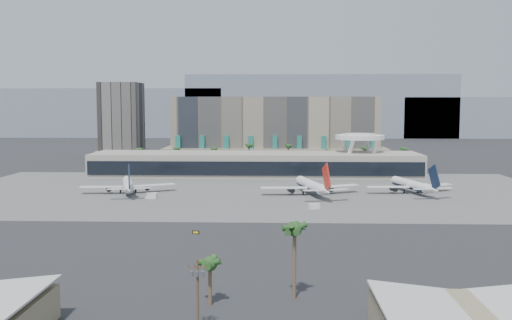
{
  "coord_description": "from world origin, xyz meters",
  "views": [
    {
      "loc": [
        10.9,
        -186.93,
        37.25
      ],
      "look_at": [
        2.75,
        40.0,
        15.05
      ],
      "focal_mm": 40.0,
      "sensor_mm": 36.0,
      "label": 1
    }
  ],
  "objects_px": {
    "airliner_left": "(128,185)",
    "airliner_right": "(412,185)",
    "airliner_centre": "(312,186)",
    "service_vehicle_b": "(314,206)",
    "utility_pole": "(198,288)",
    "taxiway_sign": "(196,232)",
    "service_vehicle_a": "(151,196)"
  },
  "relations": [
    {
      "from": "utility_pole",
      "to": "airliner_right",
      "type": "relative_size",
      "value": 0.3
    },
    {
      "from": "utility_pole",
      "to": "taxiway_sign",
      "type": "distance_m",
      "value": 71.06
    },
    {
      "from": "airliner_centre",
      "to": "service_vehicle_b",
      "type": "distance_m",
      "value": 32.2
    },
    {
      "from": "airliner_centre",
      "to": "airliner_left",
      "type": "bearing_deg",
      "value": 164.73
    },
    {
      "from": "airliner_centre",
      "to": "airliner_right",
      "type": "distance_m",
      "value": 42.9
    },
    {
      "from": "utility_pole",
      "to": "airliner_left",
      "type": "bearing_deg",
      "value": 108.9
    },
    {
      "from": "utility_pole",
      "to": "airliner_right",
      "type": "distance_m",
      "value": 164.35
    },
    {
      "from": "airliner_left",
      "to": "service_vehicle_a",
      "type": "distance_m",
      "value": 18.27
    },
    {
      "from": "taxiway_sign",
      "to": "airliner_left",
      "type": "bearing_deg",
      "value": 120.21
    },
    {
      "from": "airliner_left",
      "to": "airliner_right",
      "type": "height_order",
      "value": "airliner_left"
    },
    {
      "from": "airliner_left",
      "to": "service_vehicle_b",
      "type": "bearing_deg",
      "value": -40.06
    },
    {
      "from": "airliner_left",
      "to": "utility_pole",
      "type": "bearing_deg",
      "value": -87.4
    },
    {
      "from": "airliner_right",
      "to": "taxiway_sign",
      "type": "distance_m",
      "value": 112.46
    },
    {
      "from": "airliner_centre",
      "to": "service_vehicle_a",
      "type": "relative_size",
      "value": 9.01
    },
    {
      "from": "airliner_centre",
      "to": "service_vehicle_a",
      "type": "height_order",
      "value": "airliner_centre"
    },
    {
      "from": "utility_pole",
      "to": "taxiway_sign",
      "type": "xyz_separation_m",
      "value": [
        -10.3,
        69.99,
        -6.67
      ]
    },
    {
      "from": "airliner_centre",
      "to": "service_vehicle_b",
      "type": "height_order",
      "value": "airliner_centre"
    },
    {
      "from": "airliner_right",
      "to": "service_vehicle_a",
      "type": "bearing_deg",
      "value": 173.35
    },
    {
      "from": "utility_pole",
      "to": "service_vehicle_a",
      "type": "relative_size",
      "value": 2.51
    },
    {
      "from": "taxiway_sign",
      "to": "airliner_right",
      "type": "bearing_deg",
      "value": 46.85
    },
    {
      "from": "service_vehicle_a",
      "to": "utility_pole",
      "type": "bearing_deg",
      "value": -61.64
    },
    {
      "from": "utility_pole",
      "to": "service_vehicle_b",
      "type": "distance_m",
      "value": 114.14
    },
    {
      "from": "airliner_left",
      "to": "airliner_centre",
      "type": "height_order",
      "value": "airliner_centre"
    },
    {
      "from": "airliner_centre",
      "to": "taxiway_sign",
      "type": "distance_m",
      "value": 82.2
    },
    {
      "from": "airliner_left",
      "to": "taxiway_sign",
      "type": "height_order",
      "value": "airliner_left"
    },
    {
      "from": "service_vehicle_a",
      "to": "taxiway_sign",
      "type": "height_order",
      "value": "service_vehicle_a"
    },
    {
      "from": "service_vehicle_a",
      "to": "taxiway_sign",
      "type": "xyz_separation_m",
      "value": [
        26.38,
        -61.35,
        -0.7
      ]
    },
    {
      "from": "service_vehicle_b",
      "to": "taxiway_sign",
      "type": "distance_m",
      "value": 54.99
    },
    {
      "from": "service_vehicle_a",
      "to": "service_vehicle_b",
      "type": "height_order",
      "value": "service_vehicle_a"
    },
    {
      "from": "utility_pole",
      "to": "service_vehicle_a",
      "type": "xyz_separation_m",
      "value": [
        -36.68,
        131.34,
        -5.97
      ]
    },
    {
      "from": "service_vehicle_a",
      "to": "service_vehicle_b",
      "type": "bearing_deg",
      "value": -5.22
    },
    {
      "from": "airliner_right",
      "to": "airliner_left",
      "type": "bearing_deg",
      "value": 166.25
    }
  ]
}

